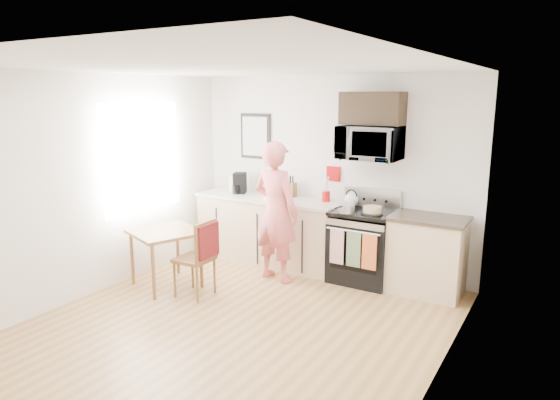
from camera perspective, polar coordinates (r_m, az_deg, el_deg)
The scene contains 27 objects.
floor at distance 5.28m, azimuth -5.58°, elevation -14.49°, with size 4.60×4.60×0.00m, color olive.
back_wall at distance 6.79m, azimuth 5.79°, elevation 3.05°, with size 4.00×0.04×2.60m, color white.
left_wall at distance 6.23m, azimuth -20.81°, elevation 1.51°, with size 0.04×4.60×2.60m, color white.
right_wall at distance 4.01m, azimuth 17.73°, elevation -3.78°, with size 0.04×4.60×2.60m, color white.
ceiling at distance 4.73m, azimuth -6.24°, elevation 14.95°, with size 4.00×4.60×0.04m, color silver.
window at distance 6.68m, azimuth -15.42°, elevation 4.70°, with size 0.06×1.40×1.50m.
cabinet_left at distance 7.09m, azimuth -1.27°, elevation -3.54°, with size 2.10×0.60×0.90m, color #D0AD85.
countertop_left at distance 6.98m, azimuth -1.28°, elevation 0.18°, with size 2.14×0.64×0.04m, color beige.
cabinet_right at distance 6.25m, azimuth 16.44°, elevation -6.22°, with size 0.84×0.60×0.90m, color #D0AD85.
countertop_right at distance 6.12m, azimuth 16.70°, elevation -2.03°, with size 0.88×0.64×0.04m, color black.
range at distance 6.46m, azimuth 9.48°, elevation -5.41°, with size 0.76×0.70×1.16m.
microwave at distance 6.29m, azimuth 10.25°, elevation 6.43°, with size 0.76×0.51×0.42m, color #B5B5BA.
upper_cabinet at distance 6.31m, azimuth 10.54°, elevation 10.26°, with size 0.76×0.35×0.40m, color black.
wall_art at distance 7.30m, azimuth -2.83°, elevation 7.28°, with size 0.50×0.04×0.65m.
wall_trivet at distance 6.76m, azimuth 6.12°, elevation 3.00°, with size 0.20×0.02×0.20m, color #A80E0F.
person at distance 6.30m, azimuth -0.49°, elevation -1.34°, with size 0.65×0.43×1.79m, color #DD3C4A.
dining_table at distance 6.30m, azimuth -12.98°, elevation -4.14°, with size 0.85×0.85×0.71m.
chair at distance 5.86m, azimuth -8.83°, elevation -5.52°, with size 0.45×0.41×0.93m.
knife_block at distance 6.96m, azimuth 1.39°, elevation 1.18°, with size 0.09×0.13×0.21m, color brown.
utensil_crock at distance 6.69m, azimuth 5.29°, elevation 0.96°, with size 0.11×0.11×0.33m.
fruit_bowl at distance 7.10m, azimuth -1.47°, elevation 0.89°, with size 0.30×0.30×0.10m.
milk_carton at distance 7.32m, azimuth -5.37°, elevation 1.85°, with size 0.09×0.09×0.25m, color tan.
coffee_maker at distance 7.25m, azimuth -4.67°, elevation 1.88°, with size 0.23×0.28×0.30m.
bread_bag at distance 6.69m, azimuth -0.95°, elevation 0.30°, with size 0.30×0.14×0.11m, color tan.
cake at distance 6.17m, azimuth 10.50°, elevation -1.15°, with size 0.27×0.27×0.09m.
kettle at distance 6.50m, azimuth 8.15°, elevation 0.09°, with size 0.18×0.18×0.23m.
pot at distance 6.17m, azimuth 7.60°, elevation -0.96°, with size 0.20×0.34×0.10m.
Camera 1 is at (2.84, -3.78, 2.35)m, focal length 32.00 mm.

